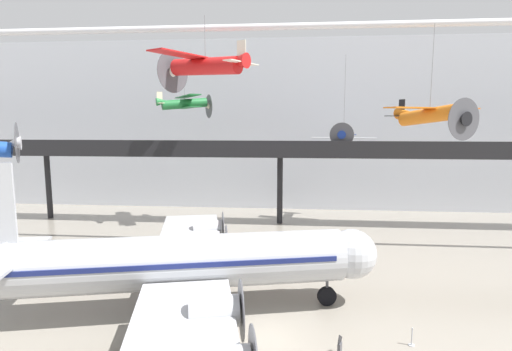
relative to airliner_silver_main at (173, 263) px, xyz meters
The scene contains 11 objects.
ground_plane 7.41m from the airliner_silver_main, 19.51° to the right, with size 260.00×260.00×0.00m, color gray.
hangar_back_wall 36.21m from the airliner_silver_main, 79.97° to the left, with size 140.00×3.00×24.22m.
mezzanine_walkway 25.05m from the airliner_silver_main, 75.52° to the left, with size 110.00×3.20×10.42m.
ceiling_truss_beam 22.80m from the airliner_silver_main, 65.13° to the left, with size 120.00×0.60×0.60m.
airliner_silver_main is the anchor object (origin of this frame).
suspended_plane_red_highwing 15.49m from the airliner_silver_main, 84.83° to the left, with size 8.31×9.29×5.78m.
suspended_plane_orange_highwing 24.44m from the airliner_silver_main, 30.97° to the left, with size 8.95×7.95×9.56m.
suspended_plane_white_twin 30.19m from the airliner_silver_main, 61.74° to the left, with size 7.93×6.55×10.86m.
suspended_plane_green_biplane 25.74m from the airliner_silver_main, 102.67° to the left, with size 6.79×7.61×7.73m.
stanchion_barrier 14.98m from the airliner_silver_main, ahead, with size 0.36×0.36×1.08m.
info_sign_pedestal 11.32m from the airliner_silver_main, 19.44° to the right, with size 0.33×0.73×1.24m.
Camera 1 is at (1.43, -21.96, 12.57)m, focal length 28.00 mm.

